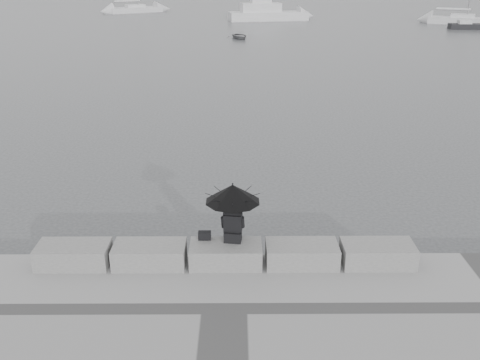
{
  "coord_description": "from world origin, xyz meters",
  "views": [
    {
      "loc": [
        0.26,
        -10.89,
        6.75
      ],
      "look_at": [
        0.34,
        3.0,
        1.16
      ],
      "focal_mm": 40.0,
      "sensor_mm": 36.0,
      "label": 1
    }
  ],
  "objects_px": {
    "motor_cruiser": "(268,13)",
    "dinghy": "(239,36)",
    "sailboat_left": "(135,9)",
    "sailboat_right": "(462,20)",
    "small_motorboat": "(470,26)",
    "seated_person": "(233,199)"
  },
  "relations": [
    {
      "from": "small_motorboat",
      "to": "seated_person",
      "type": "bearing_deg",
      "value": -112.61
    },
    {
      "from": "sailboat_left",
      "to": "sailboat_right",
      "type": "xyz_separation_m",
      "value": [
        43.39,
        -17.48,
        0.0
      ]
    },
    {
      "from": "seated_person",
      "to": "motor_cruiser",
      "type": "distance_m",
      "value": 62.52
    },
    {
      "from": "sailboat_left",
      "to": "sailboat_right",
      "type": "relative_size",
      "value": 1.0
    },
    {
      "from": "motor_cruiser",
      "to": "dinghy",
      "type": "relative_size",
      "value": 3.75
    },
    {
      "from": "sailboat_left",
      "to": "motor_cruiser",
      "type": "relative_size",
      "value": 1.22
    },
    {
      "from": "dinghy",
      "to": "motor_cruiser",
      "type": "bearing_deg",
      "value": 58.28
    },
    {
      "from": "sailboat_left",
      "to": "small_motorboat",
      "type": "distance_m",
      "value": 48.03
    },
    {
      "from": "seated_person",
      "to": "sailboat_left",
      "type": "height_order",
      "value": "sailboat_left"
    },
    {
      "from": "sailboat_left",
      "to": "dinghy",
      "type": "distance_m",
      "value": 35.26
    },
    {
      "from": "sailboat_right",
      "to": "small_motorboat",
      "type": "relative_size",
      "value": 2.75
    },
    {
      "from": "motor_cruiser",
      "to": "small_motorboat",
      "type": "bearing_deg",
      "value": -35.1
    },
    {
      "from": "seated_person",
      "to": "sailboat_left",
      "type": "bearing_deg",
      "value": 109.51
    },
    {
      "from": "motor_cruiser",
      "to": "small_motorboat",
      "type": "relative_size",
      "value": 2.26
    },
    {
      "from": "sailboat_left",
      "to": "small_motorboat",
      "type": "bearing_deg",
      "value": -59.61
    },
    {
      "from": "small_motorboat",
      "to": "sailboat_right",
      "type": "bearing_deg",
      "value": 81.48
    },
    {
      "from": "sailboat_right",
      "to": "seated_person",
      "type": "bearing_deg",
      "value": -91.81
    },
    {
      "from": "motor_cruiser",
      "to": "dinghy",
      "type": "height_order",
      "value": "motor_cruiser"
    },
    {
      "from": "sailboat_left",
      "to": "motor_cruiser",
      "type": "height_order",
      "value": "sailboat_left"
    },
    {
      "from": "seated_person",
      "to": "sailboat_right",
      "type": "distance_m",
      "value": 64.1
    },
    {
      "from": "seated_person",
      "to": "small_motorboat",
      "type": "height_order",
      "value": "seated_person"
    },
    {
      "from": "sailboat_right",
      "to": "sailboat_left",
      "type": "bearing_deg",
      "value": -177.9
    }
  ]
}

